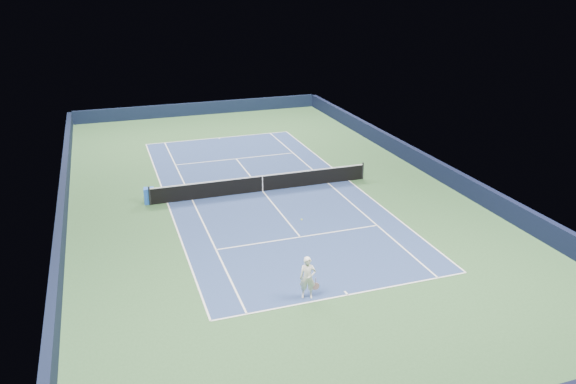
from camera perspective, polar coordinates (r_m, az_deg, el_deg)
name	(u,v)px	position (r m, az deg, el deg)	size (l,w,h in m)	color
ground	(263,191)	(32.62, -2.59, 0.08)	(40.00, 40.00, 0.00)	#2D522C
wall_far	(200,109)	(51.01, -8.97, 8.37)	(22.00, 0.35, 1.10)	black
wall_right	(426,163)	(36.75, 13.83, 2.86)	(0.35, 40.00, 1.10)	black
wall_left	(63,206)	(31.41, -21.91, -1.32)	(0.35, 40.00, 1.10)	black
court_surface	(263,191)	(32.62, -2.59, 0.08)	(10.97, 23.77, 0.01)	navy
baseline_far	(219,138)	(43.58, -7.03, 5.49)	(10.97, 0.08, 0.00)	white
baseline_near	(348,295)	(22.61, 6.09, -10.35)	(10.97, 0.08, 0.00)	white
sideline_doubles_right	(349,181)	(34.44, 6.20, 1.17)	(0.08, 23.77, 0.00)	white
sideline_doubles_left	(167,203)	(31.65, -12.16, -1.08)	(0.08, 23.77, 0.00)	white
sideline_singles_right	(328,183)	(33.91, 4.09, 0.91)	(0.08, 23.77, 0.00)	white
sideline_singles_left	(192,200)	(31.81, -9.72, -0.78)	(0.08, 23.77, 0.00)	white
service_line_far	(236,159)	(38.45, -5.29, 3.39)	(8.23, 0.08, 0.00)	white
service_line_near	(300,237)	(27.04, 1.25, -4.59)	(8.23, 0.08, 0.00)	white
center_service_line	(263,191)	(32.62, -2.59, 0.09)	(0.08, 12.80, 0.00)	white
center_mark_far	(219,138)	(43.44, -6.99, 5.44)	(0.08, 0.30, 0.00)	white
center_mark_near	(346,293)	(22.73, 5.93, -10.17)	(0.08, 0.30, 0.00)	white
tennis_net	(263,183)	(32.44, -2.61, 0.91)	(12.90, 0.10, 1.07)	black
sponsor_cube	(149,196)	(31.68, -13.91, -0.37)	(0.61, 0.56, 0.88)	blue
tennis_player	(308,278)	(21.93, 2.02, -8.70)	(0.84, 1.33, 2.92)	white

